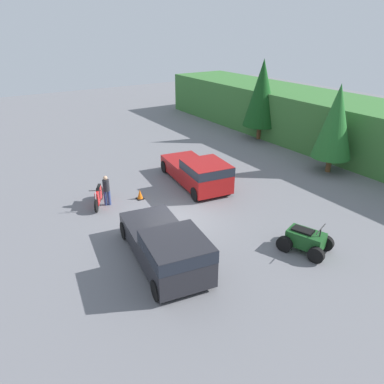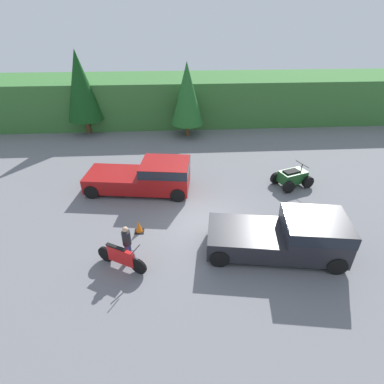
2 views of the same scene
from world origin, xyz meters
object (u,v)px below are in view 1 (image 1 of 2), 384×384
pickup_truck_red (199,171)px  quad_atv (305,240)px  rider_person (106,189)px  pickup_truck_second (168,247)px  traffic_cone (140,195)px  dirt_bike (98,197)px

pickup_truck_red → quad_atv: pickup_truck_red is taller
pickup_truck_red → rider_person: pickup_truck_red is taller
pickup_truck_second → rider_person: (-6.52, -0.02, -0.03)m
rider_person → traffic_cone: size_ratio=3.00×
pickup_truck_red → pickup_truck_second: same height
pickup_truck_second → rider_person: size_ratio=3.47×
pickup_truck_red → pickup_truck_second: bearing=-34.4°
dirt_bike → quad_atv: quad_atv is taller
quad_atv → pickup_truck_red: bearing=159.8°
dirt_bike → traffic_cone: size_ratio=3.66×
pickup_truck_second → rider_person: 6.52m
pickup_truck_second → dirt_bike: size_ratio=2.85×
rider_person → pickup_truck_red: bearing=105.5°
dirt_bike → pickup_truck_second: bearing=32.3°
pickup_truck_red → traffic_cone: bearing=-86.4°
dirt_bike → rider_person: rider_person is taller
pickup_truck_second → traffic_cone: pickup_truck_second is taller
pickup_truck_red → dirt_bike: 5.90m
dirt_bike → quad_atv: bearing=62.2°
dirt_bike → traffic_cone: (0.47, 2.16, -0.24)m
rider_person → traffic_cone: rider_person is taller
pickup_truck_red → dirt_bike: bearing=-89.5°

